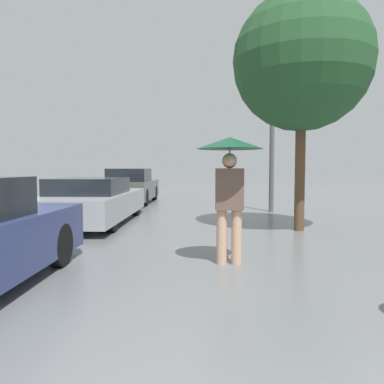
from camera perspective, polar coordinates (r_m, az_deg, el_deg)
pedestrian at (r=5.24m, az=5.74°, el=3.74°), size 0.92×0.92×1.78m
parked_car_middle at (r=9.61m, az=-14.98°, el=-1.36°), size 1.84×4.58×1.12m
parked_car_farthest at (r=14.82m, az=-9.36°, el=0.77°), size 1.71×4.16×1.34m
tree at (r=8.70m, az=16.41°, el=18.46°), size 2.93×2.93×5.07m
street_lamp at (r=11.87m, az=12.08°, el=7.00°), size 0.25×0.25×3.72m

